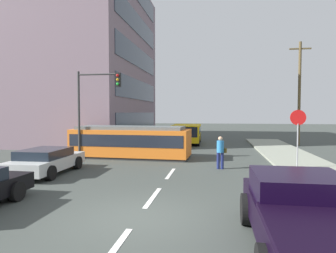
% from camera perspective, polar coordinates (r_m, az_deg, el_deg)
% --- Properties ---
extents(ground_plane, '(120.00, 120.00, 0.00)m').
position_cam_1_polar(ground_plane, '(18.14, 2.41, -6.46)').
color(ground_plane, '#3B413C').
extents(sidewalk_curb_right, '(3.20, 36.00, 0.14)m').
position_cam_1_polar(sidewalk_curb_right, '(14.84, 27.78, -8.57)').
color(sidewalk_curb_right, gray).
rests_on(sidewalk_curb_right, ground).
extents(lane_stripe_0, '(0.16, 2.40, 0.01)m').
position_cam_1_polar(lane_stripe_0, '(6.79, -10.52, -22.51)').
color(lane_stripe_0, silver).
rests_on(lane_stripe_0, ground).
extents(lane_stripe_1, '(0.16, 2.40, 0.01)m').
position_cam_1_polar(lane_stripe_1, '(10.41, -2.90, -13.39)').
color(lane_stripe_1, silver).
rests_on(lane_stripe_1, ground).
extents(lane_stripe_2, '(0.16, 2.40, 0.01)m').
position_cam_1_polar(lane_stripe_2, '(14.24, 0.50, -8.99)').
color(lane_stripe_2, silver).
rests_on(lane_stripe_2, ground).
extents(lane_stripe_3, '(0.16, 2.40, 0.01)m').
position_cam_1_polar(lane_stripe_3, '(24.58, 4.20, -4.03)').
color(lane_stripe_3, silver).
rests_on(lane_stripe_3, ground).
extents(lane_stripe_4, '(0.16, 2.40, 0.01)m').
position_cam_1_polar(lane_stripe_4, '(30.53, 5.17, -2.71)').
color(lane_stripe_4, silver).
rests_on(lane_stripe_4, ground).
extents(corner_building, '(17.32, 16.55, 16.00)m').
position_cam_1_polar(corner_building, '(33.55, -20.37, 11.32)').
color(corner_building, slate).
rests_on(corner_building, ground).
extents(streetcar_tram, '(7.58, 2.86, 2.01)m').
position_cam_1_polar(streetcar_tram, '(19.17, -7.12, -2.84)').
color(streetcar_tram, orange).
rests_on(streetcar_tram, ground).
extents(city_bus, '(2.63, 5.28, 1.75)m').
position_cam_1_polar(city_bus, '(27.42, 3.53, -1.23)').
color(city_bus, gold).
rests_on(city_bus, ground).
extents(pedestrian_crossing, '(0.51, 0.36, 1.67)m').
position_cam_1_polar(pedestrian_crossing, '(15.45, 10.02, -4.57)').
color(pedestrian_crossing, navy).
rests_on(pedestrian_crossing, ground).
extents(pickup_truck_parked, '(2.28, 5.00, 1.55)m').
position_cam_1_polar(pickup_truck_parked, '(6.90, 24.75, -15.23)').
color(pickup_truck_parked, black).
rests_on(pickup_truck_parked, ground).
extents(parked_sedan_mid, '(2.17, 4.38, 1.19)m').
position_cam_1_polar(parked_sedan_mid, '(15.22, -22.30, -6.05)').
color(parked_sedan_mid, '#BDC0BE').
rests_on(parked_sedan_mid, ground).
extents(parked_sedan_far, '(1.99, 4.48, 1.19)m').
position_cam_1_polar(parked_sedan_far, '(23.49, -8.51, -2.85)').
color(parked_sedan_far, navy).
rests_on(parked_sedan_far, ground).
extents(stop_sign, '(0.76, 0.07, 2.88)m').
position_cam_1_polar(stop_sign, '(16.06, 23.64, -0.00)').
color(stop_sign, gray).
rests_on(stop_sign, sidewalk_curb_right).
extents(traffic_light_mast, '(2.75, 0.33, 5.39)m').
position_cam_1_polar(traffic_light_mast, '(18.66, -13.88, 5.27)').
color(traffic_light_mast, '#333333').
rests_on(traffic_light_mast, ground).
extents(utility_pole_mid, '(1.80, 0.24, 8.99)m').
position_cam_1_polar(utility_pole_mid, '(28.42, 23.88, 6.10)').
color(utility_pole_mid, brown).
rests_on(utility_pole_mid, ground).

